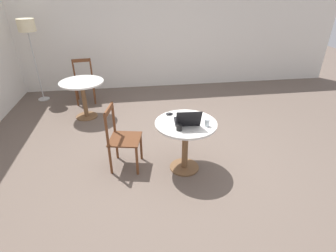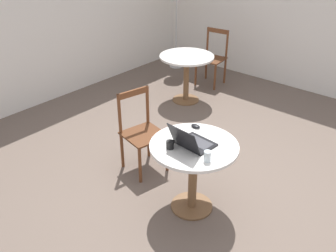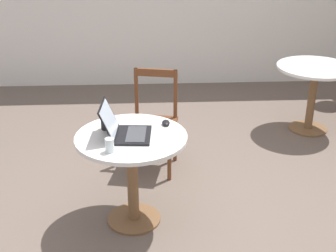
{
  "view_description": "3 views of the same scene",
  "coord_description": "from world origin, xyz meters",
  "px_view_note": "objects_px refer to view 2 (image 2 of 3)",
  "views": [
    {
      "loc": [
        -3.35,
        0.63,
        2.34
      ],
      "look_at": [
        -0.34,
        0.19,
        0.7
      ],
      "focal_mm": 28.0,
      "sensor_mm": 36.0,
      "label": 1
    },
    {
      "loc": [
        -2.71,
        -1.77,
        2.57
      ],
      "look_at": [
        -0.2,
        0.4,
        0.71
      ],
      "focal_mm": 40.0,
      "sensor_mm": 36.0,
      "label": 2
    },
    {
      "loc": [
        -0.25,
        -3.13,
        2.21
      ],
      "look_at": [
        -0.07,
        0.19,
        0.7
      ],
      "focal_mm": 50.0,
      "sensor_mm": 36.0,
      "label": 3
    }
  ],
  "objects_px": {
    "cafe_table_mid": "(187,66)",
    "chair_near_back": "(142,132)",
    "chair_mid_right": "(212,58)",
    "laptop": "(192,142)",
    "mug": "(170,145)",
    "drinking_glass": "(207,156)",
    "cafe_table_near": "(193,159)",
    "mouse": "(196,126)"
  },
  "relations": [
    {
      "from": "cafe_table_mid",
      "to": "chair_near_back",
      "type": "height_order",
      "value": "chair_near_back"
    },
    {
      "from": "chair_mid_right",
      "to": "laptop",
      "type": "relative_size",
      "value": 2.49
    },
    {
      "from": "laptop",
      "to": "mug",
      "type": "xyz_separation_m",
      "value": [
        -0.15,
        0.13,
        -0.01
      ]
    },
    {
      "from": "chair_near_back",
      "to": "drinking_glass",
      "type": "xyz_separation_m",
      "value": [
        -0.32,
        -1.11,
        0.33
      ]
    },
    {
      "from": "laptop",
      "to": "cafe_table_mid",
      "type": "bearing_deg",
      "value": 39.36
    },
    {
      "from": "cafe_table_mid",
      "to": "mug",
      "type": "relative_size",
      "value": 7.89
    },
    {
      "from": "cafe_table_mid",
      "to": "chair_near_back",
      "type": "xyz_separation_m",
      "value": [
        -1.75,
        -0.75,
        -0.11
      ]
    },
    {
      "from": "chair_near_back",
      "to": "mug",
      "type": "xyz_separation_m",
      "value": [
        -0.37,
        -0.73,
        0.32
      ]
    },
    {
      "from": "cafe_table_near",
      "to": "mouse",
      "type": "bearing_deg",
      "value": 34.78
    },
    {
      "from": "laptop",
      "to": "mug",
      "type": "relative_size",
      "value": 3.56
    },
    {
      "from": "mug",
      "to": "cafe_table_mid",
      "type": "bearing_deg",
      "value": 34.94
    },
    {
      "from": "cafe_table_near",
      "to": "mouse",
      "type": "height_order",
      "value": "mouse"
    },
    {
      "from": "mug",
      "to": "chair_near_back",
      "type": "bearing_deg",
      "value": 63.35
    },
    {
      "from": "cafe_table_mid",
      "to": "mug",
      "type": "distance_m",
      "value": 2.6
    },
    {
      "from": "laptop",
      "to": "mouse",
      "type": "bearing_deg",
      "value": 32.18
    },
    {
      "from": "chair_mid_right",
      "to": "laptop",
      "type": "xyz_separation_m",
      "value": [
        -2.82,
        -1.72,
        0.33
      ]
    },
    {
      "from": "laptop",
      "to": "mug",
      "type": "height_order",
      "value": "laptop"
    },
    {
      "from": "drinking_glass",
      "to": "cafe_table_near",
      "type": "bearing_deg",
      "value": 60.55
    },
    {
      "from": "cafe_table_near",
      "to": "chair_near_back",
      "type": "distance_m",
      "value": 0.89
    },
    {
      "from": "cafe_table_mid",
      "to": "mug",
      "type": "xyz_separation_m",
      "value": [
        -2.12,
        -1.48,
        0.2
      ]
    },
    {
      "from": "cafe_table_near",
      "to": "drinking_glass",
      "type": "distance_m",
      "value": 0.35
    },
    {
      "from": "cafe_table_near",
      "to": "chair_mid_right",
      "type": "xyz_separation_m",
      "value": [
        2.78,
        1.71,
        -0.11
      ]
    },
    {
      "from": "laptop",
      "to": "drinking_glass",
      "type": "bearing_deg",
      "value": -112.79
    },
    {
      "from": "laptop",
      "to": "drinking_glass",
      "type": "xyz_separation_m",
      "value": [
        -0.1,
        -0.24,
        -0.0
      ]
    },
    {
      "from": "cafe_table_mid",
      "to": "chair_mid_right",
      "type": "height_order",
      "value": "chair_mid_right"
    },
    {
      "from": "cafe_table_near",
      "to": "mug",
      "type": "relative_size",
      "value": 7.89
    },
    {
      "from": "chair_near_back",
      "to": "mouse",
      "type": "height_order",
      "value": "chair_near_back"
    },
    {
      "from": "cafe_table_near",
      "to": "laptop",
      "type": "distance_m",
      "value": 0.22
    },
    {
      "from": "drinking_glass",
      "to": "mouse",
      "type": "bearing_deg",
      "value": 46.83
    },
    {
      "from": "cafe_table_mid",
      "to": "mouse",
      "type": "relative_size",
      "value": 8.26
    },
    {
      "from": "cafe_table_mid",
      "to": "mouse",
      "type": "height_order",
      "value": "mouse"
    },
    {
      "from": "cafe_table_near",
      "to": "chair_near_back",
      "type": "bearing_deg",
      "value": 78.2
    },
    {
      "from": "chair_near_back",
      "to": "laptop",
      "type": "distance_m",
      "value": 0.96
    },
    {
      "from": "mouse",
      "to": "mug",
      "type": "xyz_separation_m",
      "value": [
        -0.45,
        -0.05,
        0.02
      ]
    },
    {
      "from": "mug",
      "to": "drinking_glass",
      "type": "xyz_separation_m",
      "value": [
        0.05,
        -0.37,
        0.01
      ]
    },
    {
      "from": "chair_mid_right",
      "to": "chair_near_back",
      "type": "bearing_deg",
      "value": -161.92
    },
    {
      "from": "chair_near_back",
      "to": "chair_mid_right",
      "type": "distance_m",
      "value": 2.73
    },
    {
      "from": "cafe_table_near",
      "to": "cafe_table_mid",
      "type": "distance_m",
      "value": 2.52
    },
    {
      "from": "chair_near_back",
      "to": "laptop",
      "type": "xyz_separation_m",
      "value": [
        -0.22,
        -0.87,
        0.33
      ]
    },
    {
      "from": "cafe_table_mid",
      "to": "chair_near_back",
      "type": "distance_m",
      "value": 1.91
    },
    {
      "from": "cafe_table_near",
      "to": "chair_near_back",
      "type": "xyz_separation_m",
      "value": [
        0.18,
        0.86,
        -0.11
      ]
    },
    {
      "from": "cafe_table_near",
      "to": "laptop",
      "type": "bearing_deg",
      "value": -169.58
    }
  ]
}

